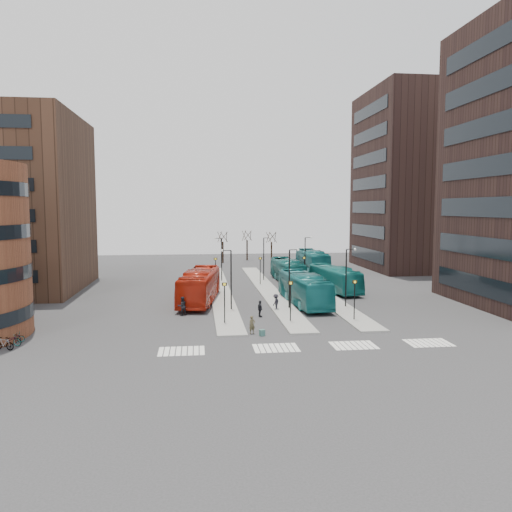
{
  "coord_description": "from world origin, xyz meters",
  "views": [
    {
      "loc": [
        -6.74,
        -32.03,
        10.5
      ],
      "look_at": [
        -0.19,
        23.63,
        5.0
      ],
      "focal_mm": 35.0,
      "sensor_mm": 36.0,
      "label": 1
    }
  ],
  "objects": [
    {
      "name": "traveller",
      "position": [
        -2.31,
        8.39,
        0.76
      ],
      "size": [
        0.64,
        0.53,
        1.51
      ],
      "primitive_type": "imported",
      "rotation": [
        0.0,
        0.0,
        0.35
      ],
      "color": "#4E472F",
      "rests_on": "ground"
    },
    {
      "name": "sign_poles",
      "position": [
        1.6,
        23.0,
        2.41
      ],
      "size": [
        12.45,
        22.12,
        3.65
      ],
      "color": "black",
      "rests_on": "ground"
    },
    {
      "name": "suitcase",
      "position": [
        -1.57,
        7.61,
        0.26
      ],
      "size": [
        0.51,
        0.47,
        0.52
      ],
      "primitive_type": "cube",
      "rotation": [
        0.0,
        0.0,
        0.41
      ],
      "color": "navy",
      "rests_on": "ground"
    },
    {
      "name": "teal_bus_a",
      "position": [
        4.63,
        20.17,
        1.72
      ],
      "size": [
        3.67,
        12.49,
        3.43
      ],
      "primitive_type": "imported",
      "rotation": [
        0.0,
        0.0,
        0.06
      ],
      "color": "#15676A",
      "rests_on": "ground"
    },
    {
      "name": "ground",
      "position": [
        0.0,
        0.0,
        0.0
      ],
      "size": [
        160.0,
        160.0,
        0.0
      ],
      "primitive_type": "plane",
      "color": "#2C2C2F",
      "rests_on": "ground"
    },
    {
      "name": "crosswalk_stripes",
      "position": [
        1.75,
        4.0,
        0.01
      ],
      "size": [
        22.35,
        2.4,
        0.01
      ],
      "color": "silver",
      "rests_on": "ground"
    },
    {
      "name": "island_left",
      "position": [
        -4.0,
        30.0,
        0.07
      ],
      "size": [
        2.5,
        45.0,
        0.15
      ],
      "primitive_type": "cube",
      "color": "gray",
      "rests_on": "ground"
    },
    {
      "name": "red_bus",
      "position": [
        -6.56,
        22.77,
        1.83
      ],
      "size": [
        5.01,
        13.45,
        3.66
      ],
      "primitive_type": "imported",
      "rotation": [
        0.0,
        0.0,
        -0.15
      ],
      "color": "#AA1E0D",
      "rests_on": "ground"
    },
    {
      "name": "commuter_a",
      "position": [
        -8.3,
        16.22,
        0.92
      ],
      "size": [
        1.1,
        1.0,
        1.84
      ],
      "primitive_type": "imported",
      "rotation": [
        0.0,
        0.0,
        3.55
      ],
      "color": "black",
      "rests_on": "ground"
    },
    {
      "name": "bicycle_mid",
      "position": [
        -21.0,
        5.77,
        0.48
      ],
      "size": [
        1.66,
        0.89,
        0.96
      ],
      "primitive_type": "imported",
      "rotation": [
        0.0,
        0.0,
        1.28
      ],
      "color": "gray",
      "rests_on": "ground"
    },
    {
      "name": "teal_bus_b",
      "position": [
        5.82,
        36.75,
        1.61
      ],
      "size": [
        3.22,
        11.66,
        3.22
      ],
      "primitive_type": "imported",
      "rotation": [
        0.0,
        0.0,
        0.05
      ],
      "color": "#13615F",
      "rests_on": "ground"
    },
    {
      "name": "bare_trees",
      "position": [
        2.67,
        62.67,
        2.72
      ],
      "size": [
        10.97,
        8.14,
        5.9
      ],
      "color": "black",
      "rests_on": "ground"
    },
    {
      "name": "island_right",
      "position": [
        8.0,
        30.0,
        0.07
      ],
      "size": [
        2.5,
        45.0,
        0.15
      ],
      "primitive_type": "cube",
      "color": "gray",
      "rests_on": "ground"
    },
    {
      "name": "bicycle_far",
      "position": [
        -21.0,
        7.74,
        0.41
      ],
      "size": [
        1.65,
        0.97,
        0.82
      ],
      "primitive_type": "imported",
      "rotation": [
        0.0,
        0.0,
        1.87
      ],
      "color": "gray",
      "rests_on": "ground"
    },
    {
      "name": "teal_bus_c",
      "position": [
        10.28,
        28.27,
        1.58
      ],
      "size": [
        4.21,
        11.58,
        3.15
      ],
      "primitive_type": "imported",
      "rotation": [
        0.0,
        0.0,
        0.14
      ],
      "color": "#16706D",
      "rests_on": "ground"
    },
    {
      "name": "commuter_c",
      "position": [
        1.13,
        17.54,
        0.84
      ],
      "size": [
        1.12,
        1.25,
        1.69
      ],
      "primitive_type": "imported",
      "rotation": [
        0.0,
        0.0,
        4.13
      ],
      "color": "black",
      "rests_on": "ground"
    },
    {
      "name": "teal_bus_d",
      "position": [
        11.79,
        47.02,
        1.77
      ],
      "size": [
        3.02,
        12.71,
        3.54
      ],
      "primitive_type": "imported",
      "rotation": [
        0.0,
        0.0,
        0.0
      ],
      "color": "#15686C",
      "rests_on": "ground"
    },
    {
      "name": "lamp_posts",
      "position": [
        2.64,
        28.0,
        3.58
      ],
      "size": [
        14.04,
        20.24,
        6.12
      ],
      "color": "black",
      "rests_on": "ground"
    },
    {
      "name": "tower_far",
      "position": [
        31.98,
        50.0,
        15.0
      ],
      "size": [
        20.12,
        20.0,
        30.0
      ],
      "color": "#2F1E1A",
      "rests_on": "ground"
    },
    {
      "name": "commuter_b",
      "position": [
        -0.85,
        14.66,
        0.8
      ],
      "size": [
        0.64,
        1.01,
        1.59
      ],
      "primitive_type": "imported",
      "rotation": [
        0.0,
        0.0,
        1.86
      ],
      "color": "black",
      "rests_on": "ground"
    },
    {
      "name": "island_mid",
      "position": [
        2.0,
        30.0,
        0.07
      ],
      "size": [
        2.5,
        45.0,
        0.15
      ],
      "primitive_type": "cube",
      "color": "gray",
      "rests_on": "ground"
    },
    {
      "name": "bicycle_near",
      "position": [
        -21.0,
        6.84,
        0.48
      ],
      "size": [
        1.88,
        0.84,
        0.96
      ],
      "primitive_type": "imported",
      "rotation": [
        0.0,
        0.0,
        1.45
      ],
      "color": "gray",
      "rests_on": "ground"
    }
  ]
}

